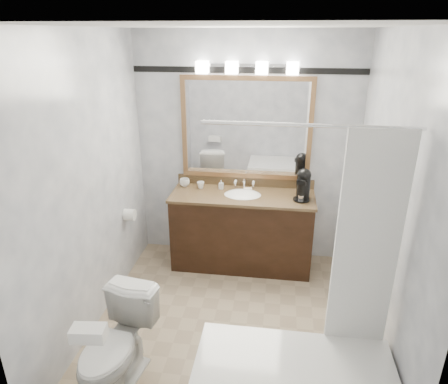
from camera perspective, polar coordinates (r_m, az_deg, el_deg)
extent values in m
cube|color=tan|center=(3.83, 0.88, -18.17)|extent=(2.40, 2.60, 0.01)
cube|color=white|center=(2.93, 1.18, 22.76)|extent=(2.40, 2.60, 0.01)
cube|color=white|center=(4.40, 3.12, 5.90)|extent=(2.40, 0.01, 2.50)
cube|color=white|center=(2.04, -3.67, -14.54)|extent=(2.40, 0.01, 2.50)
cube|color=white|center=(3.52, -18.87, 0.53)|extent=(0.01, 2.60, 2.50)
cube|color=white|center=(3.26, 22.51, -1.64)|extent=(0.01, 2.60, 2.50)
cube|color=black|center=(4.44, 2.56, -5.61)|extent=(1.50, 0.55, 0.82)
cube|color=olive|center=(4.26, 2.66, -0.54)|extent=(1.53, 0.58, 0.03)
cube|color=olive|center=(4.49, 3.01, 1.53)|extent=(1.53, 0.03, 0.10)
ellipsoid|color=white|center=(4.27, 2.66, -0.73)|extent=(0.44, 0.34, 0.14)
cube|color=#9F7147|center=(4.23, 3.31, 15.95)|extent=(1.40, 0.04, 0.05)
cube|color=#9F7147|center=(4.46, 3.02, 2.41)|extent=(1.40, 0.04, 0.05)
cube|color=#9F7147|center=(4.42, -5.70, 9.24)|extent=(0.05, 0.04, 1.00)
cube|color=#9F7147|center=(4.31, 12.23, 8.53)|extent=(0.05, 0.04, 1.00)
cube|color=white|center=(4.32, 3.17, 9.01)|extent=(1.30, 0.01, 1.00)
cube|color=silver|center=(4.21, 3.34, 17.63)|extent=(0.90, 0.05, 0.03)
cube|color=white|center=(4.22, -3.12, 17.38)|extent=(0.12, 0.12, 0.12)
cube|color=white|center=(4.17, 1.12, 17.36)|extent=(0.12, 0.12, 0.12)
cube|color=white|center=(4.15, 5.43, 17.24)|extent=(0.12, 0.12, 0.12)
cube|color=white|center=(4.14, 9.77, 17.03)|extent=(0.12, 0.12, 0.12)
cube|color=black|center=(4.23, 3.35, 16.98)|extent=(2.40, 0.01, 0.06)
cylinder|color=silver|center=(2.43, 12.16, 9.28)|extent=(1.30, 0.02, 0.02)
cube|color=white|center=(2.75, 19.69, -7.36)|extent=(0.40, 0.04, 1.55)
cylinder|color=white|center=(4.26, -13.33, -3.17)|extent=(0.11, 0.12, 0.12)
imported|color=white|center=(3.17, -15.22, -20.62)|extent=(0.51, 0.76, 0.72)
cube|color=white|center=(2.69, -18.77, -18.56)|extent=(0.22, 0.14, 0.09)
cylinder|color=black|center=(4.18, 10.96, -1.06)|extent=(0.17, 0.17, 0.02)
cylinder|color=black|center=(4.18, 11.26, 0.76)|extent=(0.14, 0.14, 0.24)
sphere|color=black|center=(4.14, 11.39, 2.33)|extent=(0.15, 0.15, 0.15)
cube|color=black|center=(4.09, 11.09, 1.45)|extent=(0.12, 0.12, 0.05)
cylinder|color=silver|center=(4.15, 10.92, -0.79)|extent=(0.06, 0.06, 0.06)
imported|color=white|center=(4.49, -5.64, 1.36)|extent=(0.12, 0.12, 0.09)
imported|color=white|center=(4.42, -3.36, 0.99)|extent=(0.09, 0.09, 0.07)
imported|color=white|center=(4.39, -0.41, 1.07)|extent=(0.05, 0.05, 0.10)
cube|color=beige|center=(4.36, 3.42, 0.38)|extent=(0.10, 0.07, 0.03)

